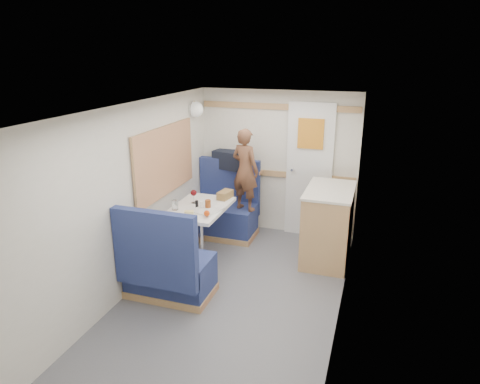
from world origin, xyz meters
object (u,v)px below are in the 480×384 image
(salt_grinder, at_px, (201,205))
(bread_loaf, at_px, (225,195))
(pepper_grinder, at_px, (197,204))
(galley_counter, at_px, (328,224))
(bench_near, at_px, (167,271))
(dome_light, at_px, (196,109))
(duffel_bag, at_px, (232,160))
(wine_glass, at_px, (194,193))
(beer_glass, at_px, (208,204))
(tumbler_left, at_px, (175,205))
(orange_fruit, at_px, (207,213))
(bench_far, at_px, (225,214))
(tray, at_px, (209,209))
(cheese_block, at_px, (189,213))
(dinette_table, at_px, (200,218))
(person, at_px, (245,170))

(salt_grinder, distance_m, bread_loaf, 0.46)
(pepper_grinder, relative_size, salt_grinder, 1.05)
(galley_counter, bearing_deg, bench_near, -136.06)
(dome_light, height_order, duffel_bag, dome_light)
(wine_glass, height_order, beer_glass, wine_glass)
(tumbler_left, distance_m, bread_loaf, 0.70)
(bench_near, bearing_deg, wine_glass, 96.68)
(wine_glass, height_order, salt_grinder, wine_glass)
(orange_fruit, distance_m, salt_grinder, 0.29)
(galley_counter, height_order, pepper_grinder, galley_counter)
(bench_far, height_order, tray, bench_far)
(orange_fruit, xyz_separation_m, tumbler_left, (-0.45, 0.12, 0.01))
(bench_far, xyz_separation_m, galley_counter, (1.47, -0.31, 0.17))
(bench_near, xyz_separation_m, dome_light, (-0.39, 1.71, 1.45))
(bench_near, relative_size, salt_grinder, 11.67)
(duffel_bag, xyz_separation_m, tumbler_left, (-0.25, -1.31, -0.25))
(pepper_grinder, bearing_deg, cheese_block, -86.80)
(bench_far, xyz_separation_m, bench_near, (0.00, -1.73, 0.00))
(duffel_bag, xyz_separation_m, pepper_grinder, (-0.03, -1.18, -0.26))
(dome_light, bearing_deg, dinette_table, -65.35)
(bench_far, distance_m, salt_grinder, 1.04)
(orange_fruit, height_order, beer_glass, beer_glass)
(salt_grinder, bearing_deg, dinette_table, 130.57)
(beer_glass, xyz_separation_m, pepper_grinder, (-0.13, -0.02, -0.01))
(galley_counter, xyz_separation_m, salt_grinder, (-1.41, -0.62, 0.30))
(wine_glass, height_order, bread_loaf, wine_glass)
(bench_far, relative_size, bread_loaf, 4.62)
(orange_fruit, relative_size, cheese_block, 0.64)
(duffel_bag, height_order, bread_loaf, duffel_bag)
(dome_light, height_order, person, dome_light)
(bench_near, relative_size, bread_loaf, 4.62)
(dinette_table, relative_size, person, 0.84)
(dinette_table, distance_m, salt_grinder, 0.22)
(dinette_table, distance_m, orange_fruit, 0.43)
(bench_near, bearing_deg, galley_counter, 43.94)
(salt_grinder, bearing_deg, orange_fruit, -55.02)
(person, bearing_deg, pepper_grinder, 87.59)
(tray, height_order, wine_glass, wine_glass)
(tumbler_left, relative_size, beer_glass, 1.07)
(duffel_bag, distance_m, bread_loaf, 0.81)
(wine_glass, bearing_deg, bread_loaf, 42.78)
(galley_counter, bearing_deg, cheese_block, -149.55)
(beer_glass, bearing_deg, galley_counter, 23.82)
(pepper_grinder, bearing_deg, bread_loaf, 65.76)
(bench_far, height_order, duffel_bag, duffel_bag)
(dinette_table, bearing_deg, cheese_block, -88.31)
(duffel_bag, height_order, tray, duffel_bag)
(dinette_table, xyz_separation_m, cheese_block, (0.01, -0.31, 0.19))
(bench_far, height_order, tumbler_left, bench_far)
(beer_glass, height_order, pepper_grinder, beer_glass)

